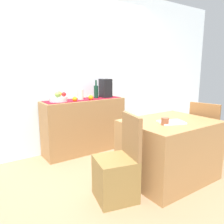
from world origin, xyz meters
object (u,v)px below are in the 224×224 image
at_px(sideboard_console, 84,126).
at_px(coffee_maker, 105,88).
at_px(fruit_bowl, 58,99).
at_px(open_book, 171,122).
at_px(dining_table, 168,150).
at_px(chair_by_corner, 206,145).
at_px(coffee_cup, 165,121).
at_px(chair_near_window, 117,175).
at_px(ceramic_vase, 81,95).
at_px(wine_bottle, 96,92).

xyz_separation_m(sideboard_console, coffee_maker, (0.42, 0.00, 0.59)).
relative_size(fruit_bowl, open_book, 0.96).
distance_m(dining_table, chair_by_corner, 0.80).
height_order(coffee_cup, chair_by_corner, chair_by_corner).
bearing_deg(fruit_bowl, sideboard_console, 0.00).
bearing_deg(chair_near_window, ceramic_vase, 77.44).
bearing_deg(open_book, chair_by_corner, 26.27).
bearing_deg(coffee_cup, chair_by_corner, 5.64).
height_order(sideboard_console, dining_table, sideboard_console).
distance_m(fruit_bowl, chair_by_corner, 2.26).
relative_size(wine_bottle, chair_by_corner, 0.34).
bearing_deg(chair_near_window, dining_table, 0.28).
relative_size(wine_bottle, ceramic_vase, 1.80).
relative_size(fruit_bowl, chair_by_corner, 0.30).
xyz_separation_m(fruit_bowl, chair_by_corner, (1.64, -1.41, -0.64)).
distance_m(wine_bottle, coffee_maker, 0.19).
distance_m(sideboard_console, chair_near_window, 1.47).
height_order(open_book, chair_by_corner, chair_by_corner).
height_order(sideboard_console, ceramic_vase, ceramic_vase).
xyz_separation_m(fruit_bowl, open_book, (0.77, -1.50, -0.16)).
xyz_separation_m(dining_table, open_book, (-0.08, -0.09, 0.38)).
relative_size(fruit_bowl, chair_near_window, 0.30).
relative_size(coffee_cup, chair_by_corner, 0.10).
height_order(wine_bottle, ceramic_vase, wine_bottle).
bearing_deg(coffee_cup, wine_bottle, 89.73).
bearing_deg(dining_table, coffee_cup, -153.14).
relative_size(dining_table, chair_near_window, 1.18).
relative_size(wine_bottle, coffee_maker, 0.96).
xyz_separation_m(ceramic_vase, dining_table, (0.48, -1.41, -0.58)).
bearing_deg(ceramic_vase, open_book, -74.96).
height_order(sideboard_console, wine_bottle, wine_bottle).
relative_size(open_book, coffee_cup, 3.21).
bearing_deg(ceramic_vase, fruit_bowl, 180.00).
distance_m(sideboard_console, chair_by_corner, 1.88).
bearing_deg(ceramic_vase, dining_table, -71.18).
bearing_deg(open_book, ceramic_vase, 125.82).
relative_size(fruit_bowl, ceramic_vase, 1.59).
height_order(wine_bottle, coffee_maker, coffee_maker).
relative_size(coffee_maker, chair_by_corner, 0.35).
xyz_separation_m(sideboard_console, coffee_cup, (0.23, -1.51, 0.35)).
bearing_deg(chair_near_window, coffee_maker, 60.94).
bearing_deg(coffee_maker, fruit_bowl, 180.00).
bearing_deg(fruit_bowl, coffee_cup, -66.88).
distance_m(wine_bottle, dining_table, 1.55).
bearing_deg(chair_by_corner, coffee_maker, 119.67).
bearing_deg(coffee_cup, fruit_bowl, 113.12).
distance_m(ceramic_vase, open_book, 1.56).
xyz_separation_m(dining_table, coffee_cup, (-0.20, -0.10, 0.41)).
xyz_separation_m(coffee_cup, chair_near_window, (-0.59, 0.10, -0.51)).
relative_size(wine_bottle, dining_table, 0.29).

